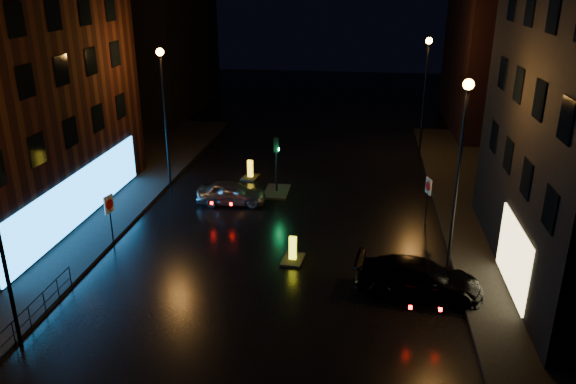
% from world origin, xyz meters
% --- Properties ---
extents(ground, '(120.00, 120.00, 0.00)m').
position_xyz_m(ground, '(0.00, 0.00, 0.00)').
color(ground, black).
rests_on(ground, ground).
extents(pavement_left, '(12.00, 44.00, 0.15)m').
position_xyz_m(pavement_left, '(-14.00, 8.00, 0.07)').
color(pavement_left, black).
rests_on(pavement_left, ground).
extents(building_far_left, '(8.00, 16.00, 14.00)m').
position_xyz_m(building_far_left, '(-16.00, 35.00, 7.00)').
color(building_far_left, black).
rests_on(building_far_left, ground).
extents(building_far_right, '(8.00, 14.00, 12.00)m').
position_xyz_m(building_far_right, '(15.00, 32.00, 6.00)').
color(building_far_right, black).
rests_on(building_far_right, ground).
extents(street_lamp_lfar, '(0.44, 0.44, 8.37)m').
position_xyz_m(street_lamp_lfar, '(-7.80, 14.00, 5.56)').
color(street_lamp_lfar, black).
rests_on(street_lamp_lfar, ground).
extents(street_lamp_rnear, '(0.44, 0.44, 8.37)m').
position_xyz_m(street_lamp_rnear, '(7.80, 6.00, 5.56)').
color(street_lamp_rnear, black).
rests_on(street_lamp_rnear, ground).
extents(street_lamp_rfar, '(0.44, 0.44, 8.37)m').
position_xyz_m(street_lamp_rfar, '(7.80, 22.00, 5.56)').
color(street_lamp_rfar, black).
rests_on(street_lamp_rfar, ground).
extents(traffic_signal, '(1.40, 2.40, 3.45)m').
position_xyz_m(traffic_signal, '(-1.20, 14.00, 0.50)').
color(traffic_signal, black).
rests_on(traffic_signal, ground).
extents(guard_railing, '(0.05, 6.04, 1.00)m').
position_xyz_m(guard_railing, '(-8.00, -1.00, 0.74)').
color(guard_railing, black).
rests_on(guard_railing, ground).
extents(silver_hatchback, '(3.98, 1.86, 1.32)m').
position_xyz_m(silver_hatchback, '(-3.48, 11.94, 0.66)').
color(silver_hatchback, '#9E9FA5').
rests_on(silver_hatchback, ground).
extents(dark_sedan, '(5.29, 2.57, 1.48)m').
position_xyz_m(dark_sedan, '(6.26, 3.42, 0.74)').
color(dark_sedan, black).
rests_on(dark_sedan, ground).
extents(bollard_near, '(1.03, 1.45, 1.20)m').
position_xyz_m(bollard_near, '(0.85, 5.58, 0.26)').
color(bollard_near, black).
rests_on(bollard_near, ground).
extents(bollard_far, '(1.14, 1.51, 1.20)m').
position_xyz_m(bollard_far, '(-3.27, 16.31, 0.26)').
color(bollard_far, black).
rests_on(bollard_far, ground).
extents(road_sign_left, '(0.20, 0.62, 2.60)m').
position_xyz_m(road_sign_left, '(-7.90, 5.93, 1.95)').
color(road_sign_left, black).
rests_on(road_sign_left, ground).
extents(road_sign_right, '(0.25, 0.60, 2.55)m').
position_xyz_m(road_sign_right, '(7.21, 10.53, 1.91)').
color(road_sign_right, black).
rests_on(road_sign_right, ground).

